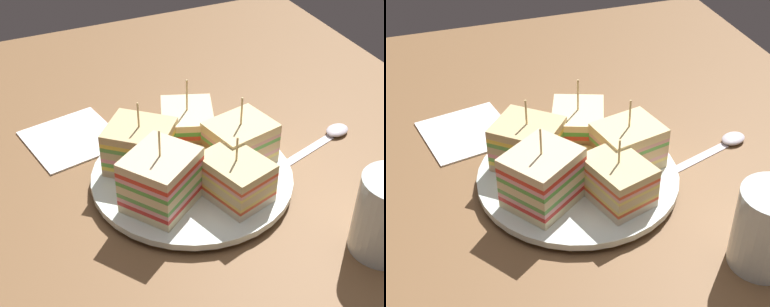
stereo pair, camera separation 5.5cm
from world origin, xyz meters
The scene contains 11 objects.
ground_plane centered at (0.00, 0.00, -0.90)cm, with size 101.84×85.76×1.80cm, color brown.
plate centered at (0.00, 0.00, 0.94)cm, with size 24.89×24.89×1.55cm.
sandwich_wedge_0 centered at (-0.27, 6.45, 4.29)cm, with size 7.84×8.96×9.22cm.
sandwich_wedge_1 centered at (-6.14, 2.03, 4.10)cm, with size 9.56×8.81×9.46cm.
sandwich_wedge_2 centered at (-3.89, -5.17, 4.48)cm, with size 10.08×10.23×9.22cm.
sandwich_wedge_3 centered at (3.57, -5.40, 4.90)cm, with size 10.02×10.26×10.05cm.
sandwich_wedge_4 centered at (5.80, 2.84, 4.11)cm, with size 9.18×7.91×8.26cm.
chip_pile centered at (-0.64, 0.57, 3.09)cm, with size 7.72×6.60×3.27cm.
spoon centered at (-1.15, 21.04, 0.40)cm, with size 6.59×15.29×1.00cm.
napkin centered at (-15.38, -11.29, 0.25)cm, with size 11.60×11.62×0.50cm, color white.
drinking_glass centered at (18.56, 14.25, 3.97)cm, with size 7.01×7.01×9.37cm.
Camera 2 is at (53.36, -17.74, 46.04)cm, focal length 54.34 mm.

